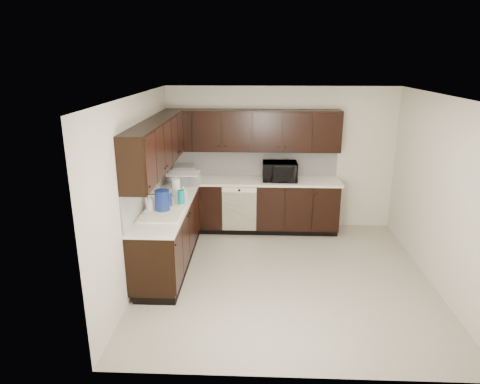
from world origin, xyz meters
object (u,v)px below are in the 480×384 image
Objects in this scene: sink at (163,217)px; toaster_oven at (184,172)px; storage_bin at (184,179)px; blue_pitcher at (162,201)px; microwave at (280,171)px.

sink is 2.30× the size of toaster_oven.
blue_pitcher is at bearing -93.20° from storage_bin.
microwave is 2.32m from blue_pitcher.
toaster_oven is 0.72× the size of storage_bin.
sink is at bearing -83.37° from blue_pitcher.
sink is at bearing -135.38° from microwave.
blue_pitcher reaches higher than toaster_oven.
sink is 2.37m from microwave.
storage_bin is at bearing 87.44° from sink.
sink is at bearing -92.56° from storage_bin.
blue_pitcher is (-0.01, 0.06, 0.21)m from sink.
blue_pitcher is (-1.67, -1.61, -0.01)m from microwave.
blue_pitcher is (-0.07, -1.30, 0.05)m from storage_bin.
microwave is at bearing 45.17° from sink.
microwave reaches higher than toaster_oven.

